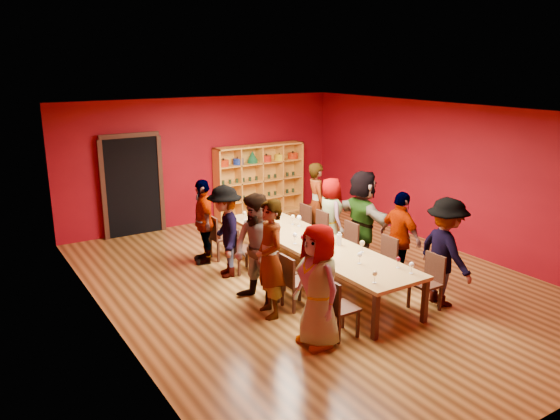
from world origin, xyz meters
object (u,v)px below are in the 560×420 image
object	(u,v)px
chair_person_left_1	(293,279)
person_right_1	(400,238)
chair_person_left_0	(337,305)
chair_person_left_2	(277,270)
chair_person_right_3	(318,231)
person_right_3	(331,215)
person_right_4	(317,204)
person_left_4	(204,221)
chair_person_left_4	(218,235)
tasting_table	(314,244)
shelving_unit	(259,177)
chair_person_right_4	(301,224)
spittoon_bowl	(326,239)
person_left_3	(225,231)
wine_bottle	(269,212)
chair_person_left_3	(239,247)
chair_person_right_1	(384,259)
chair_person_right_2	(347,243)
person_right_0	(445,252)
chair_person_right_0	(429,279)
person_right_2	(362,218)
person_left_0	(318,286)
person_left_2	(258,250)

from	to	relation	value
chair_person_left_1	person_right_1	size ratio (longest dim) A/B	0.54
chair_person_left_0	chair_person_left_2	distance (m)	1.58
chair_person_left_2	chair_person_right_3	bearing A→B (deg)	36.95
person_right_3	person_right_4	bearing A→B (deg)	3.90
person_left_4	person_right_4	size ratio (longest dim) A/B	0.94
chair_person_left_0	chair_person_left_4	xyz separation A→B (m)	(0.00, 3.78, 0.00)
tasting_table	shelving_unit	xyz separation A→B (m)	(1.40, 4.32, 0.28)
chair_person_right_4	spittoon_bowl	xyz separation A→B (m)	(-0.79, -1.90, 0.33)
chair_person_left_2	chair_person_left_4	bearing A→B (deg)	90.00
chair_person_left_2	person_right_3	xyz separation A→B (m)	(2.14, 1.37, 0.28)
chair_person_left_4	chair_person_right_3	world-z (taller)	same
person_left_3	person_right_3	size ratio (longest dim) A/B	1.09
chair_person_left_2	chair_person_right_3	distance (m)	2.28
chair_person_right_4	wine_bottle	xyz separation A→B (m)	(-0.77, 0.04, 0.37)
chair_person_left_3	spittoon_bowl	xyz separation A→B (m)	(1.03, -1.28, 0.33)
chair_person_left_2	person_left_4	world-z (taller)	person_left_4
chair_person_left_1	chair_person_left_3	xyz separation A→B (m)	(0.00, 1.80, 0.00)
chair_person_right_1	chair_person_right_2	distance (m)	1.02
person_left_3	wine_bottle	distance (m)	1.48
chair_person_left_0	chair_person_left_2	size ratio (longest dim) A/B	1.00
person_right_0	chair_person_right_0	bearing A→B (deg)	100.49
chair_person_left_3	person_right_0	bearing A→B (deg)	-53.98
person_right_2	chair_person_right_3	world-z (taller)	person_right_2
chair_person_left_3	person_left_3	world-z (taller)	person_left_3
chair_person_right_1	wine_bottle	size ratio (longest dim) A/B	3.05
tasting_table	person_right_3	bearing A→B (deg)	42.47
tasting_table	chair_person_left_2	bearing A→B (deg)	-164.89
tasting_table	shelving_unit	bearing A→B (deg)	72.08
tasting_table	person_left_0	xyz separation A→B (m)	(-1.25, -1.83, 0.17)
chair_person_left_0	spittoon_bowl	distance (m)	1.97
spittoon_bowl	wine_bottle	xyz separation A→B (m)	(0.03, 1.93, 0.04)
person_left_2	person_right_2	world-z (taller)	person_right_2
chair_person_left_4	person_right_1	distance (m)	3.54
chair_person_left_3	wine_bottle	distance (m)	1.29
chair_person_right_4	spittoon_bowl	world-z (taller)	spittoon_bowl
chair_person_left_3	person_right_1	xyz separation A→B (m)	(2.17, -1.91, 0.33)
chair_person_left_0	shelving_unit	bearing A→B (deg)	69.43
chair_person_left_0	person_right_3	bearing A→B (deg)	54.10
person_right_3	tasting_table	bearing A→B (deg)	143.77
chair_person_right_4	person_right_1	bearing A→B (deg)	-82.07
chair_person_right_2	person_left_3	bearing A→B (deg)	156.85
person_right_2	shelving_unit	bearing A→B (deg)	2.87
person_left_3	person_left_4	size ratio (longest dim) A/B	1.02
chair_person_left_3	person_right_1	bearing A→B (deg)	-41.38
chair_person_left_4	wine_bottle	xyz separation A→B (m)	(1.05, -0.20, 0.37)
person_left_2	chair_person_right_4	size ratio (longest dim) A/B	2.04
chair_person_right_3	person_right_4	distance (m)	0.80
person_right_1	person_right_4	bearing A→B (deg)	0.52
person_right_1	person_right_3	bearing A→B (deg)	2.49
chair_person_left_0	chair_person_left_2	world-z (taller)	same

